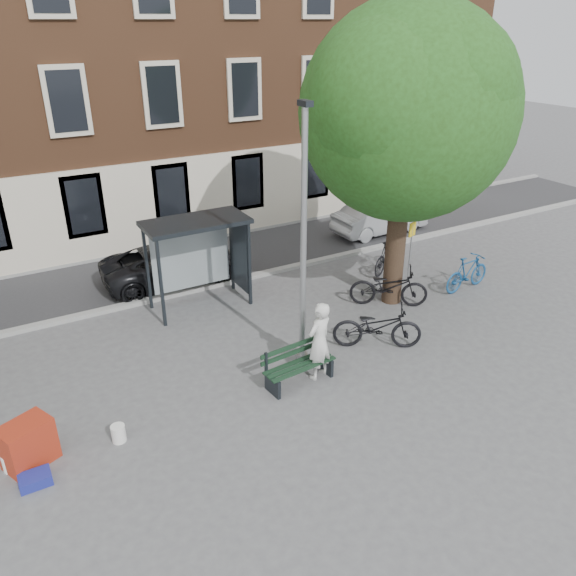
% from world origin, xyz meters
% --- Properties ---
extents(ground, '(90.00, 90.00, 0.00)m').
position_xyz_m(ground, '(0.00, 0.00, 0.00)').
color(ground, '#4C4C4F').
rests_on(ground, ground).
extents(road, '(40.00, 4.00, 0.01)m').
position_xyz_m(road, '(0.00, 7.00, 0.01)').
color(road, '#28282B').
rests_on(road, ground).
extents(curb_near, '(40.00, 0.25, 0.12)m').
position_xyz_m(curb_near, '(0.00, 5.00, 0.06)').
color(curb_near, gray).
rests_on(curb_near, ground).
extents(curb_far, '(40.00, 0.25, 0.12)m').
position_xyz_m(curb_far, '(0.00, 9.00, 0.06)').
color(curb_far, gray).
rests_on(curb_far, ground).
extents(building_row, '(30.00, 8.00, 14.00)m').
position_xyz_m(building_row, '(0.00, 13.00, 7.00)').
color(building_row, brown).
rests_on(building_row, ground).
extents(lamppost, '(0.28, 0.35, 6.11)m').
position_xyz_m(lamppost, '(0.00, 0.00, 2.78)').
color(lamppost, '#9EA0A3').
rests_on(lamppost, ground).
extents(tree_right, '(5.76, 5.60, 8.20)m').
position_xyz_m(tree_right, '(4.01, 1.38, 5.62)').
color(tree_right, black).
rests_on(tree_right, ground).
extents(bus_shelter, '(2.85, 1.45, 2.62)m').
position_xyz_m(bus_shelter, '(-0.61, 4.11, 1.92)').
color(bus_shelter, '#1E2328').
rests_on(bus_shelter, ground).
extents(painter, '(0.80, 0.65, 1.91)m').
position_xyz_m(painter, '(0.01, -0.72, 0.96)').
color(painter, silver).
rests_on(painter, ground).
extents(bench, '(1.76, 0.71, 0.89)m').
position_xyz_m(bench, '(-0.51, -0.66, 0.41)').
color(bench, '#1E2328').
rests_on(bench, ground).
extents(bike_a, '(2.28, 1.93, 1.17)m').
position_xyz_m(bike_a, '(3.73, 1.33, 0.59)').
color(bike_a, black).
rests_on(bike_a, ground).
extents(bike_b, '(1.88, 0.67, 1.11)m').
position_xyz_m(bike_b, '(6.50, 0.96, 0.55)').
color(bike_b, navy).
rests_on(bike_b, ground).
extents(bike_c, '(2.30, 1.84, 1.17)m').
position_xyz_m(bike_c, '(2.00, -0.34, 0.58)').
color(bike_c, black).
rests_on(bike_c, ground).
extents(bike_d, '(1.92, 1.30, 1.13)m').
position_xyz_m(bike_d, '(5.28, 3.27, 0.56)').
color(bike_d, black).
rests_on(bike_d, ground).
extents(car_dark, '(4.49, 2.19, 1.23)m').
position_xyz_m(car_dark, '(-1.09, 6.00, 0.61)').
color(car_dark, black).
rests_on(car_dark, ground).
extents(car_silver, '(3.89, 1.44, 1.27)m').
position_xyz_m(car_silver, '(7.38, 6.34, 0.64)').
color(car_silver, '#9B9DA2').
rests_on(car_silver, ground).
extents(red_stand, '(1.07, 0.91, 0.90)m').
position_xyz_m(red_stand, '(-6.20, -0.41, 0.45)').
color(red_stand, maroon).
rests_on(red_stand, ground).
extents(blue_crate, '(0.55, 0.40, 0.20)m').
position_xyz_m(blue_crate, '(-6.22, -1.02, 0.10)').
color(blue_crate, navy).
rests_on(blue_crate, ground).
extents(bucket_a, '(0.28, 0.28, 0.36)m').
position_xyz_m(bucket_a, '(-4.62, -0.62, 0.18)').
color(bucket_a, silver).
rests_on(bucket_a, ground).
extents(bucket_b, '(0.35, 0.35, 0.36)m').
position_xyz_m(bucket_b, '(-6.42, 0.16, 0.18)').
color(bucket_b, silver).
rests_on(bucket_b, ground).
extents(bucket_c, '(0.34, 0.34, 0.36)m').
position_xyz_m(bucket_c, '(-6.56, -0.42, 0.18)').
color(bucket_c, white).
rests_on(bucket_c, ground).
extents(notice_sign, '(0.33, 0.13, 1.97)m').
position_xyz_m(notice_sign, '(5.34, 2.31, 1.44)').
color(notice_sign, '#9EA0A3').
rests_on(notice_sign, ground).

